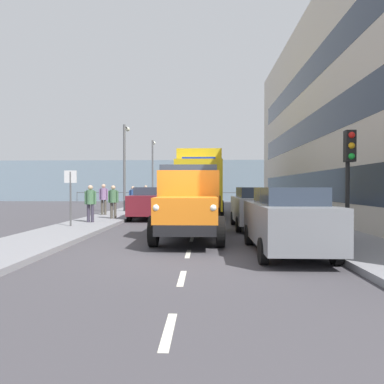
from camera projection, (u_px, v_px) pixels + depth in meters
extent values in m
plane|color=#423F44|center=(197.00, 218.00, 18.87)|extent=(80.00, 80.00, 0.00)
cube|color=gray|center=(283.00, 217.00, 18.69)|extent=(2.44, 39.35, 0.15)
cube|color=gray|center=(113.00, 217.00, 19.05)|extent=(2.44, 39.35, 0.15)
cube|color=silver|center=(168.00, 331.00, 4.09)|extent=(0.12, 1.10, 0.01)
cube|color=silver|center=(182.00, 278.00, 6.46)|extent=(0.12, 1.10, 0.01)
cube|color=silver|center=(188.00, 254.00, 8.82)|extent=(0.12, 1.10, 0.01)
cube|color=silver|center=(192.00, 239.00, 11.34)|extent=(0.12, 1.10, 0.01)
cube|color=silver|center=(194.00, 229.00, 13.89)|extent=(0.12, 1.10, 0.01)
cube|color=silver|center=(196.00, 224.00, 16.13)|extent=(0.12, 1.10, 0.01)
cube|color=silver|center=(197.00, 218.00, 19.05)|extent=(0.12, 1.10, 0.01)
cube|color=silver|center=(198.00, 215.00, 21.37)|extent=(0.12, 1.10, 0.01)
cube|color=silver|center=(199.00, 212.00, 23.78)|extent=(0.12, 1.10, 0.01)
cube|color=silver|center=(199.00, 210.00, 26.03)|extent=(0.12, 1.10, 0.01)
cube|color=silver|center=(200.00, 208.00, 28.45)|extent=(0.12, 1.10, 0.01)
cube|color=silver|center=(200.00, 206.00, 30.79)|extent=(0.12, 1.10, 0.01)
cube|color=silver|center=(201.00, 205.00, 33.00)|extent=(0.12, 1.10, 0.01)
cube|color=silver|center=(201.00, 204.00, 35.66)|extent=(0.12, 1.10, 0.01)
cube|color=beige|center=(367.00, 113.00, 18.22)|extent=(6.29, 26.73, 11.43)
cube|color=#2D3847|center=(307.00, 186.00, 18.39)|extent=(0.08, 22.72, 1.40)
cube|color=#2D3847|center=(308.00, 130.00, 18.35)|extent=(0.08, 22.72, 1.40)
cube|color=#2D3847|center=(308.00, 74.00, 18.31)|extent=(0.08, 22.72, 1.40)
cube|color=gray|center=(201.00, 181.00, 41.49)|extent=(80.00, 0.80, 5.00)
cylinder|color=#4C5156|center=(329.00, 197.00, 37.38)|extent=(0.08, 0.08, 1.20)
cylinder|color=#4C5156|center=(310.00, 197.00, 37.46)|extent=(0.08, 0.08, 1.20)
cylinder|color=#4C5156|center=(292.00, 197.00, 37.54)|extent=(0.08, 0.08, 1.20)
cylinder|color=#4C5156|center=(274.00, 197.00, 37.61)|extent=(0.08, 0.08, 1.20)
cylinder|color=#4C5156|center=(255.00, 197.00, 37.69)|extent=(0.08, 0.08, 1.20)
cylinder|color=#4C5156|center=(237.00, 197.00, 37.77)|extent=(0.08, 0.08, 1.20)
cylinder|color=#4C5156|center=(219.00, 197.00, 37.84)|extent=(0.08, 0.08, 1.20)
cylinder|color=#4C5156|center=(201.00, 197.00, 37.92)|extent=(0.08, 0.08, 1.20)
cylinder|color=#4C5156|center=(183.00, 197.00, 38.00)|extent=(0.08, 0.08, 1.20)
cylinder|color=#4C5156|center=(165.00, 197.00, 38.08)|extent=(0.08, 0.08, 1.20)
cylinder|color=#4C5156|center=(148.00, 197.00, 38.15)|extent=(0.08, 0.08, 1.20)
cylinder|color=#4C5156|center=(130.00, 197.00, 38.23)|extent=(0.08, 0.08, 1.20)
cylinder|color=#4C5156|center=(112.00, 197.00, 38.31)|extent=(0.08, 0.08, 1.20)
cylinder|color=#4C5156|center=(95.00, 197.00, 38.38)|extent=(0.08, 0.08, 1.20)
cylinder|color=#4C5156|center=(77.00, 197.00, 38.46)|extent=(0.08, 0.08, 1.20)
cube|color=#4C5156|center=(201.00, 193.00, 37.91)|extent=(28.00, 0.08, 0.08)
cube|color=black|center=(190.00, 220.00, 11.53)|extent=(1.64, 5.60, 0.30)
cube|color=orange|center=(187.00, 209.00, 9.67)|extent=(1.72, 1.90, 0.70)
cube|color=silver|center=(185.00, 213.00, 8.78)|extent=(1.16, 0.08, 0.56)
sphere|color=white|center=(213.00, 208.00, 8.75)|extent=(0.20, 0.20, 0.20)
sphere|color=white|center=(156.00, 208.00, 8.80)|extent=(0.20, 0.20, 0.20)
cube|color=orange|center=(189.00, 189.00, 11.18)|extent=(1.93, 1.34, 1.15)
cube|color=#2D3847|center=(189.00, 174.00, 11.17)|extent=(1.78, 1.23, 0.56)
cube|color=#2D2319|center=(191.00, 211.00, 12.87)|extent=(2.10, 2.80, 0.16)
cube|color=black|center=(218.00, 202.00, 12.82)|extent=(0.08, 2.80, 0.56)
cube|color=black|center=(165.00, 202.00, 12.90)|extent=(0.08, 2.80, 0.56)
cylinder|color=black|center=(220.00, 232.00, 9.81)|extent=(0.24, 0.90, 0.90)
cylinder|color=black|center=(154.00, 231.00, 9.89)|extent=(0.24, 0.90, 0.90)
cylinder|color=black|center=(217.00, 221.00, 13.03)|extent=(0.24, 0.90, 0.90)
cylinder|color=black|center=(166.00, 220.00, 13.10)|extent=(0.24, 0.90, 0.90)
cube|color=gold|center=(199.00, 185.00, 17.79)|extent=(2.40, 2.21, 2.60)
cube|color=#2D3847|center=(199.00, 174.00, 17.78)|extent=(2.20, 2.04, 0.80)
cube|color=#1933B2|center=(199.00, 158.00, 17.77)|extent=(1.75, 0.20, 0.16)
cube|color=gold|center=(200.00, 177.00, 21.77)|extent=(2.50, 5.95, 3.00)
cube|color=black|center=(200.00, 204.00, 20.86)|extent=(2.00, 8.07, 0.36)
cylinder|color=black|center=(221.00, 210.00, 17.85)|extent=(0.28, 1.04, 1.04)
cylinder|color=black|center=(177.00, 210.00, 17.94)|extent=(0.28, 1.04, 1.04)
cylinder|color=black|center=(218.00, 206.00, 21.46)|extent=(0.28, 1.04, 1.04)
cylinder|color=black|center=(182.00, 206.00, 21.55)|extent=(0.28, 1.04, 1.04)
cylinder|color=black|center=(217.00, 205.00, 23.58)|extent=(0.28, 1.04, 1.04)
cylinder|color=black|center=(184.00, 205.00, 23.67)|extent=(0.28, 1.04, 1.04)
cube|color=slate|center=(286.00, 223.00, 8.87)|extent=(1.69, 4.19, 1.00)
cube|color=#2D3847|center=(288.00, 196.00, 8.66)|extent=(1.38, 2.30, 0.42)
cylinder|color=black|center=(248.00, 235.00, 10.20)|extent=(0.18, 0.60, 0.60)
cylinder|color=black|center=(303.00, 235.00, 10.14)|extent=(0.18, 0.60, 0.60)
cylinder|color=black|center=(263.00, 251.00, 7.61)|extent=(0.18, 0.60, 0.60)
cylinder|color=black|center=(336.00, 252.00, 7.55)|extent=(0.18, 0.60, 0.60)
cube|color=#B7BABF|center=(255.00, 209.00, 14.33)|extent=(1.72, 4.20, 1.00)
cube|color=#2D3847|center=(256.00, 192.00, 14.12)|extent=(1.41, 2.31, 0.42)
cylinder|color=black|center=(233.00, 218.00, 15.67)|extent=(0.18, 0.60, 0.60)
cylinder|color=black|center=(269.00, 218.00, 15.61)|extent=(0.18, 0.60, 0.60)
cylinder|color=black|center=(239.00, 224.00, 13.07)|extent=(0.18, 0.60, 0.60)
cylinder|color=black|center=(281.00, 225.00, 13.01)|extent=(0.18, 0.60, 0.60)
cube|color=maroon|center=(150.00, 204.00, 18.37)|extent=(1.75, 3.98, 1.00)
cube|color=#2D3847|center=(150.00, 191.00, 18.56)|extent=(1.44, 2.19, 0.42)
cylinder|color=black|center=(162.00, 216.00, 17.11)|extent=(0.18, 0.60, 0.60)
cylinder|color=black|center=(130.00, 215.00, 17.18)|extent=(0.18, 0.60, 0.60)
cylinder|color=black|center=(168.00, 212.00, 19.58)|extent=(0.18, 0.60, 0.60)
cylinder|color=black|center=(139.00, 212.00, 19.64)|extent=(0.18, 0.60, 0.60)
cube|color=#1E6670|center=(162.00, 201.00, 23.53)|extent=(1.76, 4.53, 1.00)
cube|color=#2D3847|center=(162.00, 190.00, 23.72)|extent=(1.44, 2.49, 0.42)
cylinder|color=black|center=(172.00, 209.00, 22.10)|extent=(0.18, 0.60, 0.60)
cylinder|color=black|center=(146.00, 209.00, 22.16)|extent=(0.18, 0.60, 0.60)
cylinder|color=black|center=(176.00, 207.00, 24.90)|extent=(0.18, 0.60, 0.60)
cylinder|color=black|center=(153.00, 207.00, 24.97)|extent=(0.18, 0.60, 0.60)
cylinder|color=#383342|center=(92.00, 213.00, 15.33)|extent=(0.14, 0.14, 0.81)
cylinder|color=#383342|center=(88.00, 213.00, 15.34)|extent=(0.14, 0.14, 0.81)
cylinder|color=#47724C|center=(90.00, 197.00, 15.33)|extent=(0.34, 0.34, 0.64)
cylinder|color=#47724C|center=(95.00, 198.00, 15.32)|extent=(0.09, 0.09, 0.59)
cylinder|color=#47724C|center=(86.00, 198.00, 15.34)|extent=(0.09, 0.09, 0.59)
sphere|color=tan|center=(90.00, 187.00, 15.32)|extent=(0.22, 0.22, 0.22)
cylinder|color=#4C473D|center=(115.00, 210.00, 17.12)|extent=(0.14, 0.14, 0.81)
cylinder|color=#4C473D|center=(112.00, 210.00, 17.13)|extent=(0.14, 0.14, 0.81)
cylinder|color=#47724C|center=(113.00, 196.00, 17.12)|extent=(0.34, 0.34, 0.64)
cylinder|color=#47724C|center=(118.00, 197.00, 17.11)|extent=(0.09, 0.09, 0.59)
cylinder|color=#47724C|center=(109.00, 197.00, 17.12)|extent=(0.09, 0.09, 0.59)
sphere|color=tan|center=(113.00, 188.00, 17.11)|extent=(0.22, 0.22, 0.22)
cylinder|color=#4C473D|center=(105.00, 207.00, 19.51)|extent=(0.14, 0.14, 0.85)
cylinder|color=#4C473D|center=(102.00, 207.00, 19.52)|extent=(0.14, 0.14, 0.85)
cylinder|color=gray|center=(104.00, 194.00, 19.50)|extent=(0.34, 0.34, 0.67)
cylinder|color=gray|center=(107.00, 195.00, 19.49)|extent=(0.09, 0.09, 0.62)
cylinder|color=gray|center=(100.00, 195.00, 19.51)|extent=(0.09, 0.09, 0.62)
sphere|color=tan|center=(104.00, 186.00, 19.50)|extent=(0.23, 0.23, 0.23)
cylinder|color=#4C473D|center=(134.00, 205.00, 22.07)|extent=(0.14, 0.14, 0.79)
cylinder|color=#4C473D|center=(132.00, 205.00, 22.07)|extent=(0.14, 0.14, 0.79)
cylinder|color=#2D4C8C|center=(133.00, 194.00, 22.06)|extent=(0.34, 0.34, 0.63)
cylinder|color=#2D4C8C|center=(136.00, 195.00, 22.05)|extent=(0.09, 0.09, 0.58)
cylinder|color=#2D4C8C|center=(130.00, 195.00, 22.07)|extent=(0.09, 0.09, 0.58)
sphere|color=tan|center=(133.00, 188.00, 22.05)|extent=(0.21, 0.21, 0.21)
cylinder|color=#383342|center=(147.00, 203.00, 24.97)|extent=(0.14, 0.14, 0.83)
cylinder|color=#383342|center=(145.00, 203.00, 24.97)|extent=(0.14, 0.14, 0.83)
cylinder|color=maroon|center=(146.00, 193.00, 24.96)|extent=(0.34, 0.34, 0.65)
cylinder|color=maroon|center=(149.00, 193.00, 24.95)|extent=(0.09, 0.09, 0.60)
cylinder|color=maroon|center=(143.00, 193.00, 24.97)|extent=(0.09, 0.09, 0.60)
sphere|color=tan|center=(146.00, 187.00, 24.95)|extent=(0.22, 0.22, 0.22)
cylinder|color=black|center=(347.00, 186.00, 9.90)|extent=(0.12, 0.12, 3.20)
cube|color=black|center=(350.00, 146.00, 9.75)|extent=(0.28, 0.24, 0.90)
sphere|color=red|center=(352.00, 135.00, 9.62)|extent=(0.18, 0.18, 0.18)
sphere|color=orange|center=(352.00, 146.00, 9.63)|extent=(0.18, 0.18, 0.18)
sphere|color=green|center=(351.00, 156.00, 9.63)|extent=(0.18, 0.18, 0.18)
cylinder|color=#59595B|center=(124.00, 168.00, 22.55)|extent=(0.16, 0.16, 5.71)
cylinder|color=#59595B|center=(126.00, 127.00, 22.96)|extent=(0.10, 0.90, 0.10)
sphere|color=silver|center=(127.00, 129.00, 23.41)|extent=(0.32, 0.32, 0.32)
cylinder|color=#59595B|center=(153.00, 172.00, 32.21)|extent=(0.16, 0.16, 6.01)
cylinder|color=#59595B|center=(153.00, 142.00, 32.62)|extent=(0.10, 0.90, 0.10)
sphere|color=silver|center=(154.00, 143.00, 33.07)|extent=(0.32, 0.32, 0.32)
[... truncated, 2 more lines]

